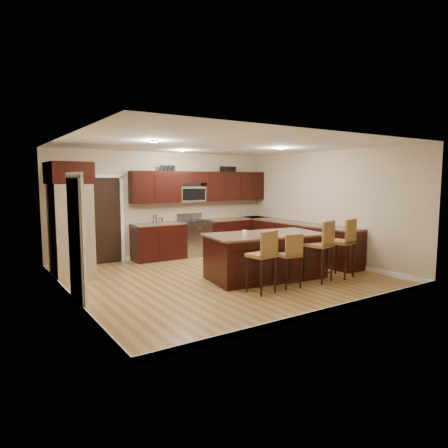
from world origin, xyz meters
TOP-DOWN VIEW (x-y plane):
  - floor at (0.00, 0.00)m, footprint 6.00×6.00m
  - ceiling at (0.00, 0.00)m, footprint 6.00×6.00m
  - wall_back at (0.00, 2.75)m, footprint 6.00×0.00m
  - wall_left at (-3.00, 0.00)m, footprint 0.00×5.50m
  - wall_right at (3.00, 0.00)m, footprint 0.00×5.50m
  - base_cabinets at (1.90, 1.45)m, footprint 4.02×3.96m
  - upper_cabinets at (1.04, 2.58)m, footprint 4.00×0.33m
  - range at (0.68, 2.45)m, footprint 0.76×0.64m
  - microwave at (0.68, 2.60)m, footprint 0.76×0.31m
  - doorway at (-1.65, 2.73)m, footprint 0.85×0.03m
  - pantry_door at (-2.98, -0.30)m, footprint 0.03×0.80m
  - letter_decor at (0.90, 2.58)m, footprint 2.20×0.03m
  - island at (0.65, -0.51)m, footprint 2.48×1.53m
  - stool_left at (-0.04, -1.35)m, footprint 0.48×0.48m
  - stool_mid at (0.59, -1.35)m, footprint 0.42×0.42m
  - stool_right at (1.40, -1.36)m, footprint 0.55×0.55m
  - refrigerator at (-2.62, 1.65)m, footprint 0.79×1.02m
  - floor_mat at (1.09, 1.65)m, footprint 1.06×0.86m
  - fruit_bowl at (2.14, 2.45)m, footprint 0.33×0.33m
  - soap_bottle at (2.70, -0.26)m, footprint 0.11×0.11m
  - canister_tall at (-0.44, 2.45)m, footprint 0.12×0.12m
  - canister_short at (-0.29, 2.45)m, footprint 0.11×0.11m
  - island_jar at (0.15, -0.51)m, footprint 0.10×0.10m
  - stool_extra at (2.05, -1.36)m, footprint 0.55×0.55m

SIDE VIEW (x-z plane):
  - floor at x=0.00m, z-range 0.00..0.00m
  - floor_mat at x=1.09m, z-range 0.00..0.01m
  - island at x=0.65m, z-range -0.03..0.89m
  - base_cabinets at x=1.90m, z-range 0.00..0.92m
  - range at x=0.68m, z-range -0.08..1.03m
  - stool_mid at x=0.59m, z-range 0.13..1.14m
  - stool_left at x=-0.04m, z-range 0.14..1.26m
  - stool_right at x=1.40m, z-range 0.15..1.36m
  - stool_extra at x=2.05m, z-range 0.15..1.36m
  - fruit_bowl at x=2.14m, z-range 0.92..0.98m
  - island_jar at x=0.15m, z-range 0.92..1.02m
  - canister_short at x=-0.29m, z-range 0.92..1.06m
  - pantry_door at x=-2.98m, z-range 0.00..2.04m
  - soap_bottle at x=2.70m, z-range 0.92..1.13m
  - canister_tall at x=-0.44m, z-range 0.92..1.14m
  - doorway at x=-1.65m, z-range 0.00..2.06m
  - refrigerator at x=-2.62m, z-range 0.03..2.38m
  - wall_back at x=0.00m, z-range -1.65..4.35m
  - wall_left at x=-3.00m, z-range -1.40..4.10m
  - wall_right at x=3.00m, z-range -1.40..4.10m
  - microwave at x=0.68m, z-range 1.42..1.82m
  - upper_cabinets at x=1.04m, z-range 1.44..2.24m
  - letter_decor at x=0.90m, z-range 2.22..2.37m
  - ceiling at x=0.00m, z-range 2.70..2.70m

